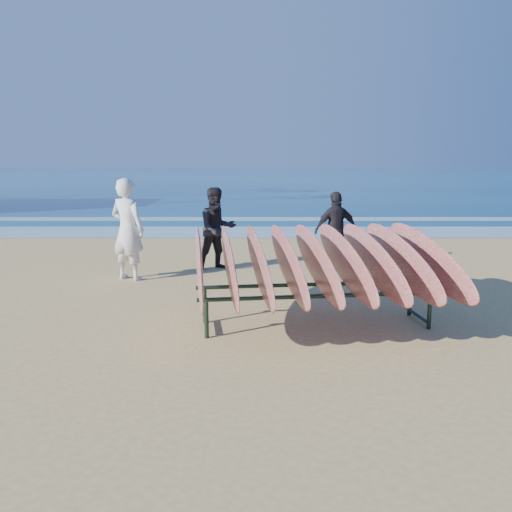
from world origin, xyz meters
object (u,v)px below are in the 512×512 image
object	(u,v)px
surfboard_rack	(316,262)
person_white	(128,229)
person_dark_a	(217,229)
person_dark_b	(336,230)

from	to	relation	value
surfboard_rack	person_white	distance (m)	4.26
person_dark_a	person_dark_b	size ratio (longest dim) A/B	1.05
person_white	person_dark_b	world-z (taller)	person_white
person_dark_a	person_dark_b	xyz separation A→B (m)	(2.42, 0.05, -0.04)
surfboard_rack	person_dark_a	distance (m)	4.11
person_white	person_dark_a	xyz separation A→B (m)	(1.58, 0.94, -0.11)
person_white	person_dark_b	xyz separation A→B (m)	(4.01, 0.99, -0.15)
surfboard_rack	person_dark_a	xyz separation A→B (m)	(-1.59, 3.79, -0.05)
person_white	person_dark_b	distance (m)	4.13
person_white	person_dark_a	bearing A→B (deg)	-123.43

